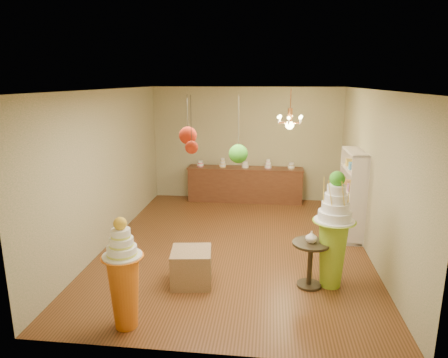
# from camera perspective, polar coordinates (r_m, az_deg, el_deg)

# --- Properties ---
(floor) EXTENTS (6.50, 6.50, 0.00)m
(floor) POSITION_cam_1_polar(r_m,az_deg,el_deg) (7.99, 1.59, -9.40)
(floor) COLOR #583218
(floor) RESTS_ON ground
(ceiling) EXTENTS (6.50, 6.50, 0.00)m
(ceiling) POSITION_cam_1_polar(r_m,az_deg,el_deg) (7.34, 1.76, 12.65)
(ceiling) COLOR white
(ceiling) RESTS_ON ground
(wall_back) EXTENTS (5.00, 0.04, 3.00)m
(wall_back) POSITION_cam_1_polar(r_m,az_deg,el_deg) (10.71, 3.18, 4.98)
(wall_back) COLOR tan
(wall_back) RESTS_ON ground
(wall_front) EXTENTS (5.00, 0.04, 3.00)m
(wall_front) POSITION_cam_1_polar(r_m,az_deg,el_deg) (4.43, -2.00, -8.15)
(wall_front) COLOR tan
(wall_front) RESTS_ON ground
(wall_left) EXTENTS (0.04, 6.50, 3.00)m
(wall_left) POSITION_cam_1_polar(r_m,az_deg,el_deg) (8.12, -16.20, 1.55)
(wall_left) COLOR tan
(wall_left) RESTS_ON ground
(wall_right) EXTENTS (0.04, 6.50, 3.00)m
(wall_right) POSITION_cam_1_polar(r_m,az_deg,el_deg) (7.73, 20.47, 0.61)
(wall_right) COLOR tan
(wall_right) RESTS_ON ground
(pedestal_green) EXTENTS (0.81, 0.81, 1.86)m
(pedestal_green) POSITION_cam_1_polar(r_m,az_deg,el_deg) (6.44, 15.31, -8.19)
(pedestal_green) COLOR #94BB29
(pedestal_green) RESTS_ON floor
(pedestal_orange) EXTENTS (0.53, 0.53, 1.52)m
(pedestal_orange) POSITION_cam_1_polar(r_m,az_deg,el_deg) (5.46, -14.09, -14.13)
(pedestal_orange) COLOR orange
(pedestal_orange) RESTS_ON floor
(burlap_riser) EXTENTS (0.70, 0.70, 0.56)m
(burlap_riser) POSITION_cam_1_polar(r_m,az_deg,el_deg) (6.51, -4.67, -12.41)
(burlap_riser) COLOR #866949
(burlap_riser) RESTS_ON floor
(sideboard) EXTENTS (3.04, 0.54, 1.16)m
(sideboard) POSITION_cam_1_polar(r_m,az_deg,el_deg) (10.64, 3.01, -0.69)
(sideboard) COLOR #562D1B
(sideboard) RESTS_ON floor
(shelving_unit) EXTENTS (0.33, 1.20, 1.80)m
(shelving_unit) POSITION_cam_1_polar(r_m,az_deg,el_deg) (8.59, 17.86, -2.01)
(shelving_unit) COLOR beige
(shelving_unit) RESTS_ON floor
(round_table) EXTENTS (0.74, 0.74, 0.74)m
(round_table) POSITION_cam_1_polar(r_m,az_deg,el_deg) (6.46, 12.22, -10.99)
(round_table) COLOR black
(round_table) RESTS_ON floor
(vase) EXTENTS (0.21, 0.21, 0.19)m
(vase) POSITION_cam_1_polar(r_m,az_deg,el_deg) (6.32, 12.38, -8.07)
(vase) COLOR beige
(vase) RESTS_ON round_table
(pom_red_left) EXTENTS (0.23, 0.23, 0.62)m
(pom_red_left) POSITION_cam_1_polar(r_m,az_deg,el_deg) (5.07, -5.18, 6.21)
(pom_red_left) COLOR #413C2E
(pom_red_left) RESTS_ON ceiling
(pom_green_mid) EXTENTS (0.28, 0.28, 1.04)m
(pom_green_mid) POSITION_cam_1_polar(r_m,az_deg,el_deg) (5.93, 2.06, 3.63)
(pom_green_mid) COLOR #413C2E
(pom_green_mid) RESTS_ON ceiling
(pom_red_right) EXTENTS (0.16, 0.16, 0.70)m
(pom_red_right) POSITION_cam_1_polar(r_m,az_deg,el_deg) (4.82, -4.65, 4.56)
(pom_red_right) COLOR #413C2E
(pom_red_right) RESTS_ON ceiling
(chandelier) EXTENTS (0.77, 0.77, 0.85)m
(chandelier) POSITION_cam_1_polar(r_m,az_deg,el_deg) (8.53, 9.38, 7.96)
(chandelier) COLOR #D07F49
(chandelier) RESTS_ON ceiling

